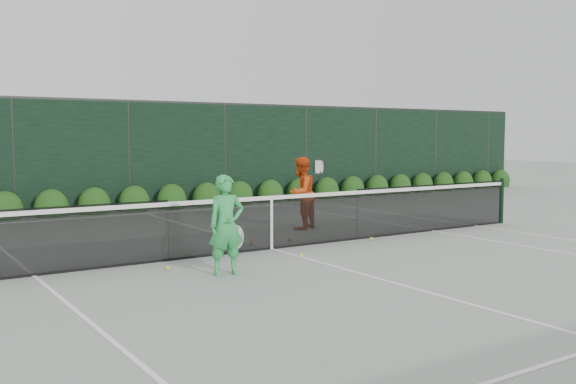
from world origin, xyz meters
TOP-DOWN VIEW (x-y plane):
  - ground at (0.00, 0.00)m, footprint 80.00×80.00m
  - tennis_net at (-0.02, 0.00)m, footprint 12.90×0.10m
  - player_woman at (-1.69, -1.46)m, footprint 0.64×0.42m
  - player_man at (1.89, 1.80)m, footprint 0.98×0.88m
  - court_lines at (0.00, 0.00)m, footprint 11.03×23.83m
  - windscreen_fence at (0.00, -2.71)m, footprint 32.00×21.07m
  - hedge_row at (-0.00, 7.15)m, footprint 31.66×0.65m
  - tennis_balls at (0.12, -0.14)m, footprint 4.54×1.59m

SIDE VIEW (x-z plane):
  - ground at x=0.00m, z-range 0.00..0.00m
  - court_lines at x=0.00m, z-range 0.00..0.01m
  - tennis_balls at x=0.12m, z-range 0.00..0.07m
  - hedge_row at x=0.00m, z-range -0.23..0.70m
  - tennis_net at x=-0.02m, z-range 0.00..1.07m
  - player_woman at x=-1.69m, z-range 0.00..1.49m
  - player_man at x=1.89m, z-range 0.00..1.60m
  - windscreen_fence at x=0.00m, z-range -0.02..3.04m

